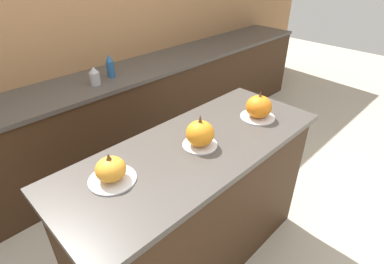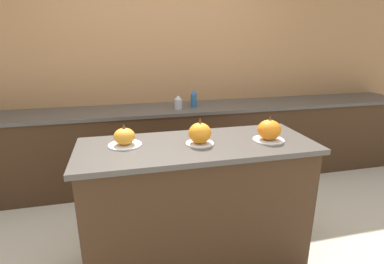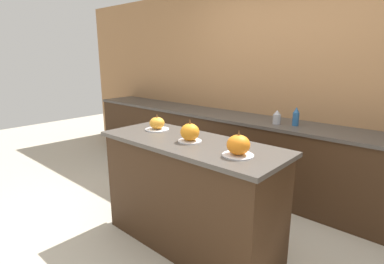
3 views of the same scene
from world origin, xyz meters
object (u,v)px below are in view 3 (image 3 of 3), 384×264
pumpkin_cake_center (190,133)px  pumpkin_cake_left (157,124)px  bottle_short (277,117)px  pumpkin_cake_right (238,146)px  bottle_tall (296,117)px

pumpkin_cake_center → pumpkin_cake_left: bearing=169.7°
pumpkin_cake_center → bottle_short: (0.11, 1.30, -0.06)m
pumpkin_cake_center → bottle_short: size_ratio=1.26×
pumpkin_cake_left → pumpkin_cake_center: size_ratio=1.16×
pumpkin_cake_center → pumpkin_cake_right: (0.49, -0.04, -0.00)m
pumpkin_cake_left → bottle_short: bearing=63.8°
pumpkin_cake_right → bottle_short: size_ratio=1.44×
bottle_tall → pumpkin_cake_left: bearing=-121.7°
pumpkin_cake_left → pumpkin_cake_right: pumpkin_cake_right is taller
bottle_short → bottle_tall: bearing=17.4°
bottle_short → pumpkin_cake_left: bearing=-116.2°
pumpkin_cake_right → bottle_tall: 1.42m
pumpkin_cake_right → bottle_short: pumpkin_cake_right is taller
bottle_tall → bottle_short: bearing=-162.6°
bottle_short → pumpkin_cake_right: bearing=-74.3°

